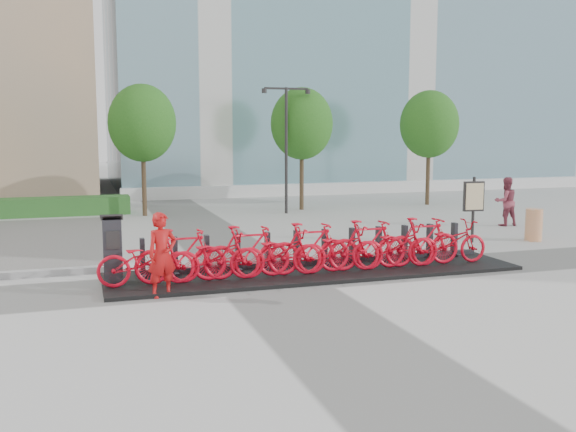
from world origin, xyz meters
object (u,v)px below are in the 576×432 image
object	(u,v)px
pedestrian	(506,202)
map_sign	(474,199)
construction_barrel	(534,225)
worker_red	(162,255)
kiosk	(113,250)
bike_0	(146,260)

from	to	relation	value
pedestrian	map_sign	xyz separation A→B (m)	(-3.06, -2.60, 0.44)
pedestrian	construction_barrel	xyz separation A→B (m)	(-1.13, -2.89, -0.37)
pedestrian	map_sign	bearing A→B (deg)	44.48
pedestrian	construction_barrel	size ratio (longest dim) A/B	1.77
worker_red	map_sign	distance (m)	10.19
worker_red	construction_barrel	size ratio (longest dim) A/B	1.76
kiosk	construction_barrel	world-z (taller)	kiosk
bike_0	construction_barrel	distance (m)	11.98
worker_red	pedestrian	size ratio (longest dim) A/B	1.00
kiosk	pedestrian	distance (m)	14.39
bike_0	kiosk	bearing A→B (deg)	57.16
bike_0	pedestrian	bearing A→B (deg)	-67.09
pedestrian	map_sign	size ratio (longest dim) A/B	0.87
map_sign	construction_barrel	bearing A→B (deg)	-2.50
bike_0	kiosk	distance (m)	0.80
bike_0	worker_red	world-z (taller)	worker_red
worker_red	construction_barrel	xyz separation A→B (m)	(11.47, 3.28, -0.37)
pedestrian	worker_red	bearing A→B (deg)	30.30
bike_0	map_sign	xyz separation A→B (m)	(9.77, 2.83, 0.68)
bike_0	kiosk	size ratio (longest dim) A/B	1.35
kiosk	map_sign	size ratio (longest dim) A/B	0.76
construction_barrel	map_sign	distance (m)	2.12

